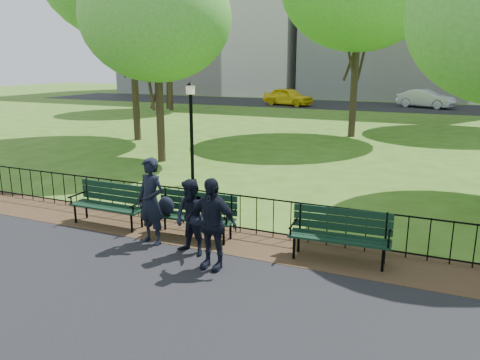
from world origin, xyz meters
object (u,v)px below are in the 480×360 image
at_px(person_right, 211,224).
at_px(sedan_silver, 426,99).
at_px(lamppost, 191,130).
at_px(tree_far_w, 168,13).
at_px(park_bench_left_a, 110,200).
at_px(park_bench_main, 185,209).
at_px(taxi, 288,96).
at_px(person_left, 151,201).
at_px(tree_near_w, 156,17).
at_px(person_mid, 192,218).
at_px(park_bench_right_a, 340,229).

xyz_separation_m(person_right, sedan_silver, (2.12, 35.28, -0.12)).
height_order(lamppost, tree_far_w, tree_far_w).
distance_m(tree_far_w, sedan_silver, 22.22).
distance_m(park_bench_left_a, sedan_silver, 34.49).
height_order(park_bench_main, taxi, taxi).
bearing_deg(lamppost, person_right, -57.38).
bearing_deg(person_left, park_bench_main, 67.33).
distance_m(lamppost, tree_far_w, 24.32).
height_order(tree_near_w, sedan_silver, tree_near_w).
height_order(tree_near_w, taxi, tree_near_w).
bearing_deg(tree_near_w, sedan_silver, 72.91).
bearing_deg(park_bench_main, tree_far_w, 120.05).
height_order(person_mid, taxi, same).
xyz_separation_m(person_left, taxi, (-7.41, 32.13, -0.16)).
distance_m(park_bench_left_a, person_left, 1.75).
bearing_deg(tree_far_w, tree_near_w, -59.25).
distance_m(park_bench_right_a, tree_near_w, 11.69).
relative_size(park_bench_left_a, lamppost, 0.60).
distance_m(lamppost, person_mid, 5.75).
relative_size(lamppost, tree_far_w, 0.30).
relative_size(person_mid, person_right, 0.88).
height_order(person_right, taxi, person_right).
height_order(park_bench_right_a, sedan_silver, sedan_silver).
relative_size(park_bench_left_a, tree_far_w, 0.18).
bearing_deg(lamppost, park_bench_right_a, -35.72).
distance_m(taxi, sedan_silver, 11.55).
height_order(park_bench_left_a, tree_near_w, tree_near_w).
xyz_separation_m(tree_far_w, sedan_silver, (18.58, 10.20, -6.65)).
height_order(park_bench_main, park_bench_left_a, park_bench_left_a).
relative_size(tree_far_w, taxi, 2.35).
height_order(tree_near_w, tree_far_w, tree_far_w).
height_order(park_bench_right_a, person_left, person_left).
height_order(person_mid, sedan_silver, person_mid).
bearing_deg(person_right, park_bench_right_a, 34.78).
height_order(park_bench_left_a, tree_far_w, tree_far_w).
height_order(park_bench_right_a, tree_far_w, tree_far_w).
relative_size(park_bench_left_a, park_bench_right_a, 0.97).
distance_m(person_left, sedan_silver, 34.89).
bearing_deg(tree_near_w, park_bench_left_a, -66.43).
xyz_separation_m(person_left, sedan_silver, (3.86, 34.68, -0.18)).
relative_size(person_right, taxi, 0.39).
bearing_deg(park_bench_right_a, person_left, -172.24).
relative_size(person_left, sedan_silver, 0.41).
bearing_deg(park_bench_left_a, person_left, -20.91).
bearing_deg(person_mid, park_bench_right_a, 30.66).
xyz_separation_m(tree_near_w, taxi, (-2.87, 24.77, -4.59)).
bearing_deg(tree_far_w, park_bench_left_a, -61.18).
xyz_separation_m(park_bench_main, person_left, (-0.43, -0.66, 0.30)).
distance_m(tree_far_w, person_right, 30.70).
height_order(park_bench_main, tree_far_w, tree_far_w).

